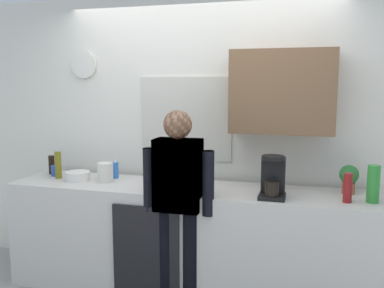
% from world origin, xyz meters
% --- Properties ---
extents(kitchen_counter, '(3.15, 0.64, 0.93)m').
position_xyz_m(kitchen_counter, '(0.00, 0.30, 0.47)').
color(kitchen_counter, beige).
rests_on(kitchen_counter, ground_plane).
extents(dishwasher_panel, '(0.56, 0.02, 0.84)m').
position_xyz_m(dishwasher_panel, '(-0.26, -0.03, 0.42)').
color(dishwasher_panel, black).
rests_on(dishwasher_panel, ground_plane).
extents(back_wall_assembly, '(4.75, 0.42, 2.60)m').
position_xyz_m(back_wall_assembly, '(0.09, 0.70, 1.36)').
color(back_wall_assembly, silver).
rests_on(back_wall_assembly, ground_plane).
extents(coffee_maker, '(0.20, 0.20, 0.33)m').
position_xyz_m(coffee_maker, '(0.71, 0.17, 1.08)').
color(coffee_maker, black).
rests_on(coffee_maker, kitchen_counter).
extents(bottle_olive_oil, '(0.06, 0.06, 0.25)m').
position_xyz_m(bottle_olive_oil, '(-1.25, 0.30, 1.06)').
color(bottle_olive_oil, olive).
rests_on(bottle_olive_oil, kitchen_counter).
extents(bottle_amber_beer, '(0.06, 0.06, 0.23)m').
position_xyz_m(bottle_amber_beer, '(0.70, 0.40, 1.05)').
color(bottle_amber_beer, brown).
rests_on(bottle_amber_beer, kitchen_counter).
extents(bottle_green_wine, '(0.07, 0.07, 0.30)m').
position_xyz_m(bottle_green_wine, '(0.13, 0.16, 1.08)').
color(bottle_green_wine, '#195923').
rests_on(bottle_green_wine, kitchen_counter).
extents(bottle_dark_sauce, '(0.06, 0.06, 0.18)m').
position_xyz_m(bottle_dark_sauce, '(-1.43, 0.46, 1.02)').
color(bottle_dark_sauce, black).
rests_on(bottle_dark_sauce, kitchen_counter).
extents(bottle_red_vinegar, '(0.06, 0.06, 0.22)m').
position_xyz_m(bottle_red_vinegar, '(1.25, 0.18, 1.04)').
color(bottle_red_vinegar, maroon).
rests_on(bottle_red_vinegar, kitchen_counter).
extents(bottle_clear_soda, '(0.09, 0.09, 0.28)m').
position_xyz_m(bottle_clear_soda, '(1.43, 0.23, 1.07)').
color(bottle_clear_soda, '#2D8C33').
rests_on(bottle_clear_soda, kitchen_counter).
extents(cup_blue_mug, '(0.08, 0.08, 0.10)m').
position_xyz_m(cup_blue_mug, '(-1.34, 0.39, 0.98)').
color(cup_blue_mug, '#3351B2').
rests_on(cup_blue_mug, kitchen_counter).
extents(mixing_bowl, '(0.22, 0.22, 0.08)m').
position_xyz_m(mixing_bowl, '(-1.04, 0.28, 0.97)').
color(mixing_bowl, white).
rests_on(mixing_bowl, kitchen_counter).
extents(potted_plant, '(0.15, 0.15, 0.23)m').
position_xyz_m(potted_plant, '(1.28, 0.45, 1.06)').
color(potted_plant, '#9E5638').
rests_on(potted_plant, kitchen_counter).
extents(dish_soap, '(0.06, 0.06, 0.18)m').
position_xyz_m(dish_soap, '(-0.75, 0.46, 1.01)').
color(dish_soap, blue).
rests_on(dish_soap, kitchen_counter).
extents(storage_canister, '(0.14, 0.14, 0.17)m').
position_xyz_m(storage_canister, '(-0.77, 0.30, 1.02)').
color(storage_canister, silver).
rests_on(storage_canister, kitchen_counter).
extents(person_at_sink, '(0.57, 0.22, 1.60)m').
position_xyz_m(person_at_sink, '(0.00, 0.00, 0.95)').
color(person_at_sink, brown).
rests_on(person_at_sink, ground_plane).
extents(person_guest, '(0.57, 0.22, 1.60)m').
position_xyz_m(person_guest, '(0.00, 0.00, 0.95)').
color(person_guest, black).
rests_on(person_guest, ground_plane).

